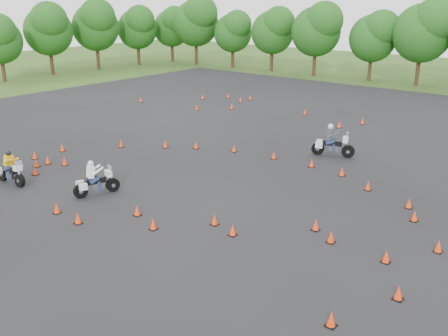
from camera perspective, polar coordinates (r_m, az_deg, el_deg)
ground at (r=21.28m, az=-6.83°, el=-5.77°), size 140.00×140.00×0.00m
asphalt_pad at (r=25.47m, az=2.83°, el=-1.42°), size 62.00×62.00×0.00m
traffic_cones at (r=25.10m, az=2.24°, el=-1.17°), size 36.27×33.39×0.45m
rider_grey at (r=29.78m, az=12.42°, el=3.12°), size 2.61×1.56×1.93m
rider_yellow at (r=26.88m, az=-23.35°, el=-0.01°), size 2.19×0.74×1.67m
rider_white at (r=24.08m, az=-14.43°, el=-1.06°), size 1.36×2.33×1.72m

